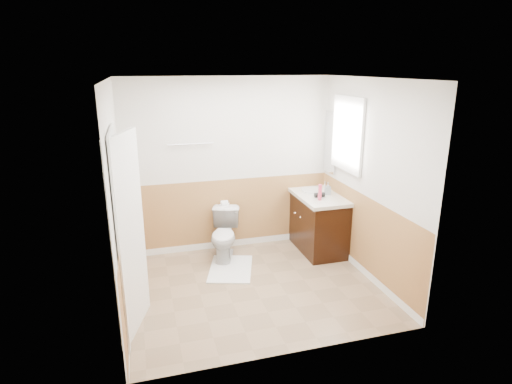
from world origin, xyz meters
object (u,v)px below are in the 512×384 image
object	(u,v)px
vanity_cabinet	(317,223)
soap_dispenser	(328,188)
toilet	(224,235)
lotion_bottle	(320,192)
bath_mat	(231,269)

from	to	relation	value
vanity_cabinet	soap_dispenser	distance (m)	0.56
toilet	lotion_bottle	bearing A→B (deg)	3.66
toilet	bath_mat	distance (m)	0.51
vanity_cabinet	bath_mat	bearing A→B (deg)	-165.88
lotion_bottle	vanity_cabinet	bearing A→B (deg)	70.73
toilet	lotion_bottle	xyz separation A→B (m)	(1.29, -0.32, 0.61)
bath_mat	soap_dispenser	size ratio (longest dim) A/B	4.53
soap_dispenser	lotion_bottle	bearing A→B (deg)	-135.54
bath_mat	vanity_cabinet	xyz separation A→B (m)	(1.39, 0.35, 0.39)
toilet	soap_dispenser	xyz separation A→B (m)	(1.51, -0.10, 0.59)
lotion_bottle	toilet	bearing A→B (deg)	166.22
soap_dispenser	vanity_cabinet	bearing A→B (deg)	149.66
bath_mat	lotion_bottle	world-z (taller)	lotion_bottle
bath_mat	lotion_bottle	bearing A→B (deg)	2.79
toilet	lotion_bottle	world-z (taller)	lotion_bottle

